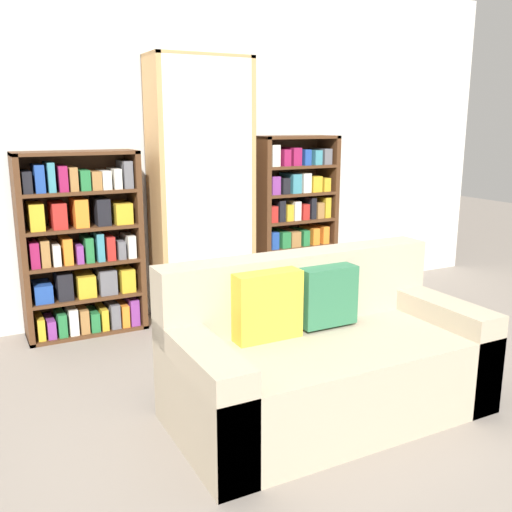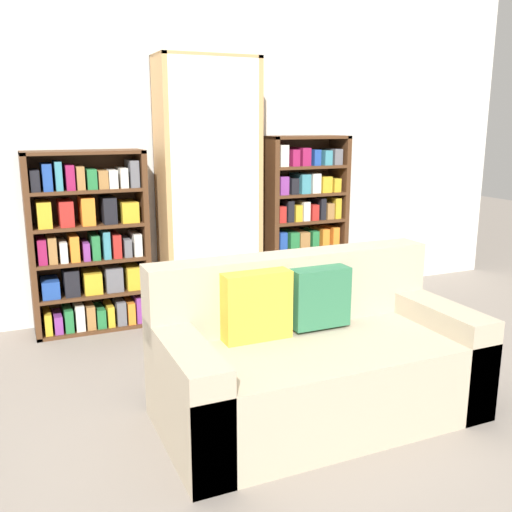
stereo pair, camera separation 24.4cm
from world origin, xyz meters
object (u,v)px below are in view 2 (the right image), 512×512
object	(u,v)px
couch	(314,361)
wine_bottle	(313,321)
display_cabinet	(209,190)
bookshelf_right	(303,222)
bookshelf_left	(89,245)

from	to	relation	value
couch	wine_bottle	world-z (taller)	couch
display_cabinet	wine_bottle	xyz separation A→B (m)	(0.46, -0.91, -0.86)
couch	display_cabinet	distance (m)	1.95
display_cabinet	bookshelf_right	size ratio (longest dim) A/B	1.42
couch	bookshelf_right	xyz separation A→B (m)	(0.91, 1.83, 0.40)
couch	bookshelf_left	xyz separation A→B (m)	(-0.89, 1.83, 0.35)
bookshelf_left	wine_bottle	xyz separation A→B (m)	(1.39, -0.93, -0.49)
display_cabinet	couch	bearing A→B (deg)	-91.46
couch	wine_bottle	distance (m)	1.04
display_cabinet	bookshelf_right	xyz separation A→B (m)	(0.86, 0.02, -0.32)
bookshelf_right	wine_bottle	world-z (taller)	bookshelf_right
couch	wine_bottle	bearing A→B (deg)	60.78
bookshelf_left	display_cabinet	world-z (taller)	display_cabinet
couch	bookshelf_left	bearing A→B (deg)	115.93
bookshelf_right	wine_bottle	size ratio (longest dim) A/B	3.86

